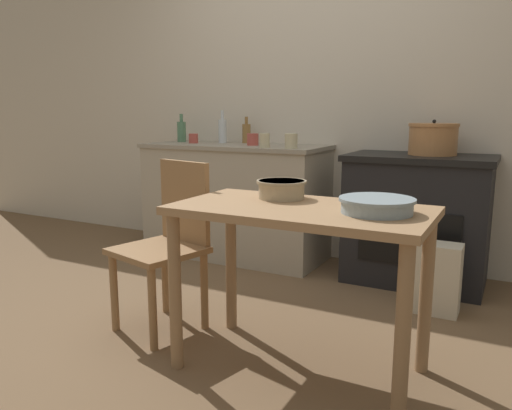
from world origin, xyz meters
TOP-DOWN VIEW (x-y plane):
  - ground_plane at (0.00, 0.00)m, footprint 14.00×14.00m
  - wall_back at (0.00, 1.58)m, footprint 8.00×0.07m
  - counter_cabinet at (-0.56, 1.26)m, footprint 1.43×0.61m
  - stove at (0.82, 1.28)m, footprint 0.92×0.59m
  - work_table at (0.59, -0.18)m, footprint 1.07×0.58m
  - chair at (-0.19, -0.07)m, footprint 0.49×0.49m
  - flour_sack at (1.04, 0.78)m, footprint 0.24×0.17m
  - stock_pot at (0.89, 1.31)m, footprint 0.31×0.31m
  - mixing_bowl_large at (0.91, -0.17)m, footprint 0.30×0.30m
  - mixing_bowl_small at (0.44, -0.04)m, footprint 0.23×0.23m
  - bottle_far_left at (-1.12, 1.33)m, footprint 0.07×0.07m
  - bottle_left at (-0.57, 1.45)m, footprint 0.07×0.07m
  - bottle_mid_left at (-0.74, 1.36)m, footprint 0.07×0.07m
  - cup_center_left at (-0.93, 1.23)m, footprint 0.08×0.08m
  - cup_center at (-0.38, 1.22)m, footprint 0.09×0.09m
  - cup_center_right at (0.00, 1.05)m, footprint 0.09×0.09m
  - cup_mid_right at (-0.19, 1.04)m, footprint 0.07×0.07m

SIDE VIEW (x-z plane):
  - ground_plane at x=0.00m, z-range 0.00..0.00m
  - flour_sack at x=1.04m, z-range 0.00..0.40m
  - stove at x=0.82m, z-range 0.00..0.86m
  - counter_cabinet at x=-0.56m, z-range 0.00..0.88m
  - chair at x=-0.19m, z-range 0.03..0.91m
  - work_table at x=0.59m, z-range 0.24..0.98m
  - mixing_bowl_large at x=0.91m, z-range 0.74..0.80m
  - mixing_bowl_small at x=0.44m, z-range 0.74..0.83m
  - cup_center_left at x=-0.93m, z-range 0.88..0.96m
  - cup_center at x=-0.38m, z-range 0.88..0.97m
  - cup_mid_right at x=-0.19m, z-range 0.88..0.98m
  - cup_center_right at x=0.00m, z-range 0.88..0.98m
  - stock_pot at x=0.89m, z-range 0.84..1.07m
  - bottle_left at x=-0.57m, z-range 0.86..1.07m
  - bottle_far_left at x=-1.12m, z-range 0.86..1.09m
  - bottle_mid_left at x=-0.74m, z-range 0.85..1.11m
  - wall_back at x=0.00m, z-range 0.00..2.55m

